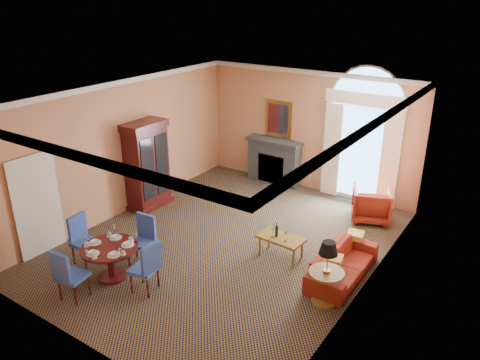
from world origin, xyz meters
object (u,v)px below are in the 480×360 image
Objects in this scene: sofa at (343,264)px; coffee_table at (281,239)px; side_table at (327,266)px; armoire at (147,167)px; dining_table at (110,254)px; armchair at (371,204)px.

coffee_table is at bearing 92.51° from sofa.
side_table is at bearing -28.68° from coffee_table.
armoire is 3.24m from dining_table.
side_table is (5.32, -1.17, -0.32)m from armoire.
sofa is at bearing 5.74° from coffee_table.
dining_table is 0.56× the size of sofa.
dining_table reaches higher than sofa.
armchair is 2.82m from coffee_table.
armoire is at bearing 3.87° from armchair.
dining_table is 3.32m from coffee_table.
coffee_table reaches higher than sofa.
armchair is 0.94× the size of coffee_table.
armchair reaches higher than sofa.
sofa is (3.60, 2.47, -0.23)m from dining_table.
side_table is at bearing -176.76° from sofa.
side_table is (0.43, -3.51, 0.33)m from armchair.
armoire is 1.86× the size of side_table.
armoire reaches higher than coffee_table.
armchair is at bearing 57.55° from dining_table.
dining_table is 3.98m from side_table.
dining_table is at bearing 35.85° from armchair.
armoire is 5.46m from side_table.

